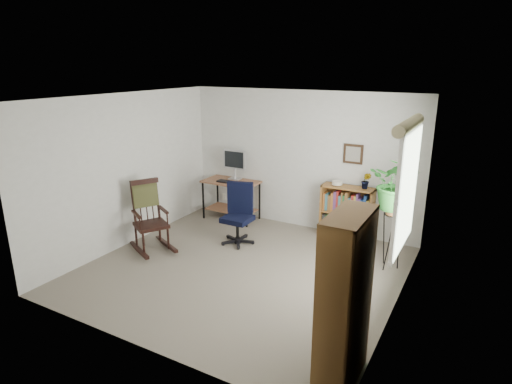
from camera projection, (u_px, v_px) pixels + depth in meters
The scene contains 18 objects.
floor at pixel (242, 269), 6.09m from camera, with size 4.20×4.00×0.00m, color gray.
ceiling at pixel (241, 98), 5.40m from camera, with size 4.20×4.00×0.00m, color silver.
wall_back at pixel (301, 160), 7.42m from camera, with size 4.20×0.00×2.40m, color silver.
wall_front at pixel (134, 241), 4.07m from camera, with size 4.20×0.00×2.40m, color silver.
wall_left at pixel (127, 171), 6.72m from camera, with size 0.00×4.00×2.40m, color silver.
wall_right at pixel (403, 215), 4.77m from camera, with size 0.00×4.00×2.40m, color silver.
window at pixel (406, 190), 4.98m from camera, with size 0.12×1.20×1.50m, color white, non-canonical shape.
desk at pixel (231, 200), 7.99m from camera, with size 1.02×0.56×0.74m, color #915D40, non-canonical shape.
monitor at pixel (235, 165), 7.92m from camera, with size 0.46×0.16×0.56m, color #B2B2B7, non-canonical shape.
keyboard at pixel (227, 182), 7.78m from camera, with size 0.40×0.15×0.03m, color black.
office_chair at pixel (237, 214), 6.85m from camera, with size 0.55×0.55×1.00m, color black, non-canonical shape.
rocking_chair at pixel (151, 216), 6.60m from camera, with size 0.58×0.97×1.12m, color black, non-canonical shape.
low_bookshelf at pixel (347, 213), 7.06m from camera, with size 0.85×0.28×0.90m, color olive, non-canonical shape.
tall_bookshelf at pixel (344, 302), 3.74m from camera, with size 0.31×0.72×1.64m, color olive, non-canonical shape.
plant_stand at pixel (391, 237), 6.02m from camera, with size 0.26×0.26×0.95m, color black, non-canonical shape.
spider_plant at pixel (399, 158), 5.70m from camera, with size 1.69×1.88×1.46m, color #276F28.
potted_plant_small at pixel (366, 186), 6.79m from camera, with size 0.13×0.24×0.11m, color #276F28.
framed_picture at pixel (353, 154), 6.91m from camera, with size 0.32×0.04×0.32m, color black, non-canonical shape.
Camera 1 is at (2.85, -4.73, 2.82)m, focal length 30.00 mm.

